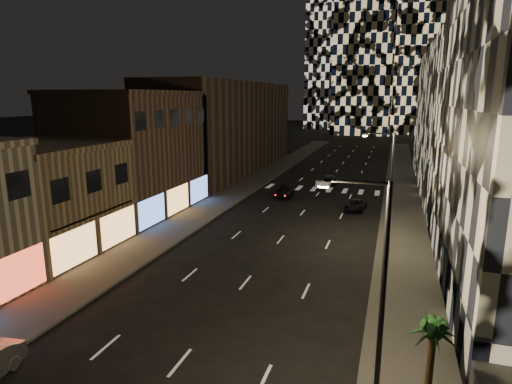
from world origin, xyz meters
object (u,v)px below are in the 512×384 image
Objects in this scene: car_dark_midlane at (285,191)px; palm_tree at (433,337)px; car_dark_oncoming at (330,180)px; car_dark_rightlane at (356,205)px; streetlight_far at (388,181)px; streetlight_near at (376,287)px.

car_dark_midlane is 36.73m from palm_tree.
car_dark_oncoming is 13.81m from car_dark_rightlane.
streetlight_far is 12.10m from car_dark_rightlane.
palm_tree is at bearing -75.63° from car_dark_rightlane.
car_dark_rightlane is at bearing -26.40° from car_dark_midlane.
car_dark_midlane is at bearing 129.51° from streetlight_far.
streetlight_near is 1.00× the size of streetlight_far.
car_dark_rightlane is 30.75m from palm_tree.
streetlight_far is at bearing 95.93° from palm_tree.
car_dark_midlane reaches higher than car_dark_rightlane.
car_dark_rightlane is at bearing 108.53° from car_dark_oncoming.
car_dark_rightlane is (-3.19, 30.64, -4.79)m from streetlight_near.
streetlight_near is 2.01× the size of car_dark_midlane.
streetlight_near is at bearing -74.02° from car_dark_midlane.
car_dark_midlane is (-11.85, 14.38, -4.59)m from streetlight_far.
streetlight_near is 2.24× the size of car_dark_rightlane.
palm_tree reaches higher than car_dark_rightlane.
car_dark_midlane is at bearing 161.19° from car_dark_rightlane.
palm_tree is (5.22, -30.15, 2.96)m from car_dark_rightlane.
car_dark_midlane is at bearing 109.03° from streetlight_near.
car_dark_rightlane is (4.66, -13.00, -0.11)m from car_dark_oncoming.
streetlight_near is 2.77m from palm_tree.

